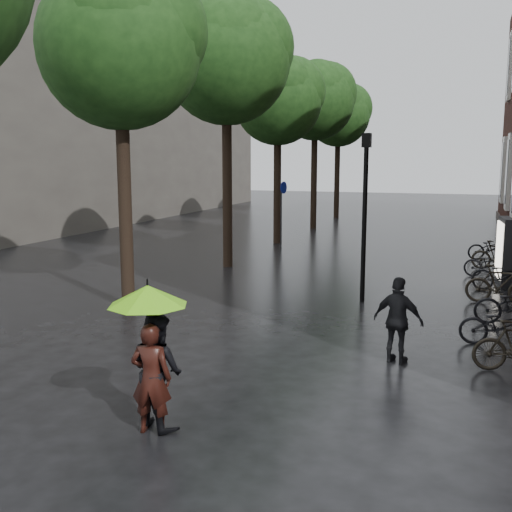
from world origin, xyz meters
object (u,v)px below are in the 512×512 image
at_px(lamp_post, 365,201).
at_px(ad_lightbox, 504,252).
at_px(person_burgundy, 151,378).
at_px(pedestrian_walking, 398,320).
at_px(person_black, 157,370).
at_px(parked_bicycles, 501,279).

bearing_deg(lamp_post, ad_lightbox, 44.46).
relative_size(person_burgundy, pedestrian_walking, 0.96).
bearing_deg(person_black, pedestrian_walking, -101.04).
relative_size(person_black, pedestrian_walking, 1.02).
height_order(pedestrian_walking, ad_lightbox, ad_lightbox).
distance_m(person_black, lamp_post, 8.43).
height_order(person_black, pedestrian_walking, person_black).
relative_size(parked_bicycles, ad_lightbox, 6.59).
bearing_deg(parked_bicycles, person_black, -115.47).
distance_m(person_black, ad_lightbox, 12.52).
height_order(parked_bicycles, lamp_post, lamp_post).
distance_m(person_burgundy, pedestrian_walking, 4.79).
distance_m(ad_lightbox, lamp_post, 5.12).
bearing_deg(ad_lightbox, person_black, -118.08).
distance_m(person_burgundy, parked_bicycles, 11.27).
bearing_deg(ad_lightbox, person_burgundy, -117.63).
height_order(parked_bicycles, ad_lightbox, ad_lightbox).
xyz_separation_m(person_black, lamp_post, (1.41, 8.12, 1.77)).
relative_size(person_black, lamp_post, 0.38).
bearing_deg(pedestrian_walking, ad_lightbox, -89.57).
bearing_deg(person_black, lamp_post, -74.05).
height_order(person_burgundy, ad_lightbox, ad_lightbox).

